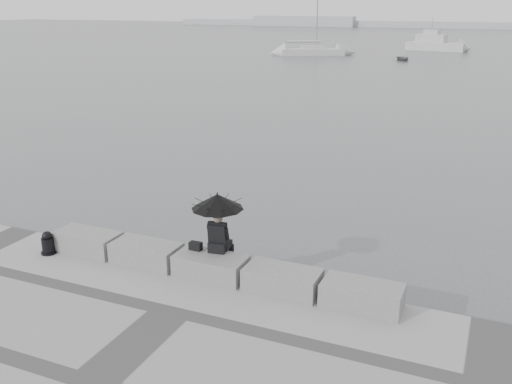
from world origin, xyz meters
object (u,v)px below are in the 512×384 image
at_px(sailboat_left, 312,51).
at_px(mooring_bollard, 48,244).
at_px(seated_person, 217,209).
at_px(dinghy, 403,58).
at_px(motor_cruiser, 436,44).

bearing_deg(sailboat_left, mooring_bollard, -105.95).
height_order(seated_person, mooring_bollard, seated_person).
distance_m(seated_person, sailboat_left, 63.21).
bearing_deg(dinghy, motor_cruiser, 59.11).
relative_size(sailboat_left, motor_cruiser, 1.55).
xyz_separation_m(sailboat_left, motor_cruiser, (13.57, 14.22, 0.37)).
bearing_deg(mooring_bollard, sailboat_left, 102.21).
bearing_deg(seated_person, mooring_bollard, -177.67).
bearing_deg(mooring_bollard, seated_person, 10.52).
xyz_separation_m(motor_cruiser, dinghy, (-1.75, -16.81, -0.65)).
distance_m(motor_cruiser, dinghy, 16.91).
height_order(mooring_bollard, motor_cruiser, motor_cruiser).
relative_size(seated_person, mooring_bollard, 2.38).
distance_m(seated_person, dinghy, 58.43).
bearing_deg(motor_cruiser, dinghy, -86.79).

